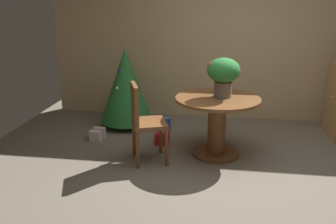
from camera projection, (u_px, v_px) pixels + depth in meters
name	position (u px, v px, depth m)	size (l,w,h in m)	color
ground_plane	(231.00, 174.00, 4.34)	(6.60, 6.60, 0.00)	#756B5B
back_wall_panel	(233.00, 40.00, 6.03)	(6.00, 0.10, 2.60)	tan
round_dining_table	(217.00, 118.00, 4.74)	(1.07, 1.07, 0.77)	brown
flower_vase	(223.00, 73.00, 4.60)	(0.41, 0.41, 0.49)	#665B51
wooden_chair_left_near	(143.00, 118.00, 4.54)	(0.52, 0.55, 0.99)	brown
holiday_tree	(126.00, 86.00, 5.77)	(0.81, 0.81, 1.22)	brown
gift_box_red	(162.00, 137.00, 5.26)	(0.21, 0.28, 0.17)	red
gift_box_cream	(97.00, 134.00, 5.39)	(0.18, 0.24, 0.15)	silver
gift_box_blue	(162.00, 123.00, 5.84)	(0.29, 0.26, 0.16)	#1E569E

